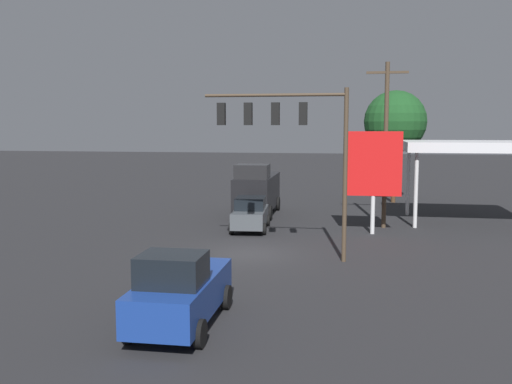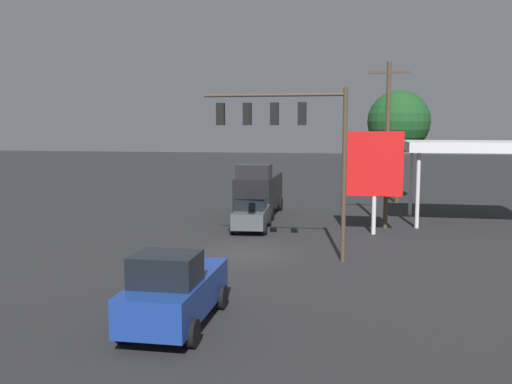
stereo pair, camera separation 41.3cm
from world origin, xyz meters
name	(u,v)px [view 1 (the left image)]	position (x,y,z in m)	size (l,w,h in m)	color
ground_plane	(249,254)	(0.00, 0.00, 0.00)	(200.00, 200.00, 0.00)	#262628
traffic_signal_assembly	(290,131)	(-2.01, 0.80, 5.80)	(6.40, 0.43, 7.68)	#473828
utility_pole	(386,141)	(-6.65, -8.21, 5.13)	(2.40, 0.26, 9.70)	#473828
gas_station_canopy	(475,147)	(-12.23, -11.00, 4.70)	(8.69, 6.23, 5.08)	silver
price_sign	(374,166)	(-5.93, -6.09, 3.83)	(3.07, 0.27, 5.73)	silver
pickup_parked	(180,291)	(0.24, 10.05, 1.11)	(2.29, 5.21, 2.40)	navy
delivery_truck	(257,190)	(1.60, -11.62, 1.69)	(2.64, 6.84, 3.58)	black
sedan_waiting	(250,214)	(1.04, -6.10, 0.95)	(2.32, 4.52, 1.93)	#474C51
street_tree	(395,122)	(-7.97, -19.93, 6.34)	(4.84, 4.84, 8.78)	#4C331E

